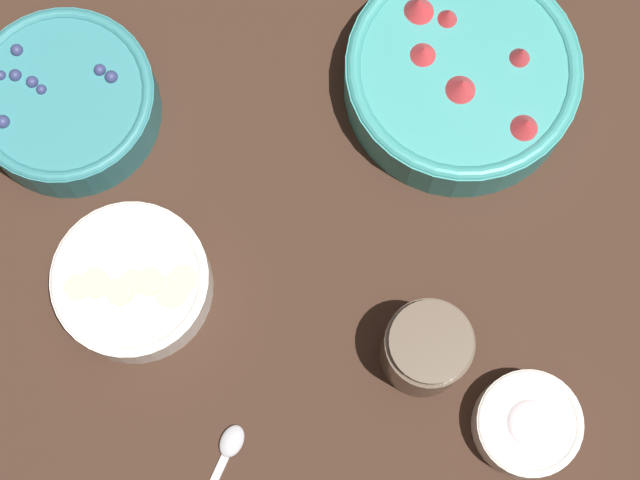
% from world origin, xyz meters
% --- Properties ---
extents(ground_plane, '(4.00, 4.00, 0.00)m').
position_xyz_m(ground_plane, '(0.00, 0.00, 0.00)').
color(ground_plane, '#382319').
extents(bowl_strawberries, '(0.24, 0.24, 0.08)m').
position_xyz_m(bowl_strawberries, '(-0.25, -0.14, 0.04)').
color(bowl_strawberries, teal).
rests_on(bowl_strawberries, ground_plane).
extents(bowl_blueberries, '(0.18, 0.18, 0.06)m').
position_xyz_m(bowl_blueberries, '(0.15, -0.16, 0.03)').
color(bowl_blueberries, teal).
rests_on(bowl_blueberries, ground_plane).
extents(bowl_bananas, '(0.15, 0.15, 0.05)m').
position_xyz_m(bowl_bananas, '(0.10, 0.03, 0.03)').
color(bowl_bananas, white).
rests_on(bowl_bananas, ground_plane).
extents(bowl_cream, '(0.10, 0.10, 0.05)m').
position_xyz_m(bowl_cream, '(-0.26, 0.21, 0.03)').
color(bowl_cream, silver).
rests_on(bowl_cream, ground_plane).
extents(jar_chocolate, '(0.08, 0.08, 0.10)m').
position_xyz_m(jar_chocolate, '(-0.17, 0.13, 0.04)').
color(jar_chocolate, brown).
rests_on(jar_chocolate, ground_plane).
extents(spoon, '(0.08, 0.13, 0.01)m').
position_xyz_m(spoon, '(0.03, 0.21, 0.00)').
color(spoon, '#B2B2B7').
rests_on(spoon, ground_plane).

